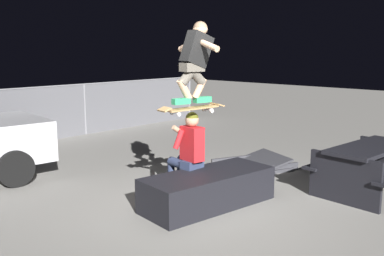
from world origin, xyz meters
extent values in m
plane|color=gray|center=(0.00, 0.00, 0.00)|extent=(40.00, 40.00, 0.00)
cube|color=black|center=(0.15, -0.10, 0.24)|extent=(2.05, 1.05, 0.49)
cube|color=#2D3856|center=(0.18, 0.24, 0.55)|extent=(0.32, 0.20, 0.12)
cube|color=red|center=(0.18, 0.24, 0.86)|extent=(0.25, 0.36, 0.50)
sphere|color=tan|center=(0.18, 0.24, 1.21)|extent=(0.20, 0.20, 0.20)
sphere|color=#565A19|center=(0.18, 0.24, 1.23)|extent=(0.19, 0.19, 0.19)
cylinder|color=red|center=(-0.01, 0.32, 0.93)|extent=(0.20, 0.11, 0.29)
cylinder|color=tan|center=(0.08, 0.41, 1.03)|extent=(0.24, 0.10, 0.19)
cylinder|color=red|center=(0.38, 0.27, 0.93)|extent=(0.20, 0.11, 0.29)
cylinder|color=tan|center=(0.32, 0.38, 1.03)|extent=(0.24, 0.10, 0.19)
cylinder|color=#2D3856|center=(0.12, 0.45, 0.53)|extent=(0.19, 0.42, 0.14)
cylinder|color=#2D3856|center=(0.14, 0.65, 0.26)|extent=(0.11, 0.11, 0.45)
cube|color=#2D9E66|center=(0.15, 0.70, 0.04)|extent=(0.14, 0.27, 0.08)
cylinder|color=#2D3856|center=(0.29, 0.42, 0.53)|extent=(0.19, 0.42, 0.14)
cylinder|color=#2D3856|center=(0.32, 0.62, 0.26)|extent=(0.11, 0.11, 0.45)
cube|color=#2D9E66|center=(0.33, 0.67, 0.04)|extent=(0.14, 0.27, 0.08)
cube|color=#AD8451|center=(0.04, 0.11, 1.40)|extent=(0.82, 0.36, 0.04)
cube|color=#AD8451|center=(0.48, 0.02, 1.42)|extent=(0.16, 0.22, 0.05)
cube|color=#AD8451|center=(-0.40, 0.20, 1.42)|extent=(0.16, 0.22, 0.06)
cube|color=#99999E|center=(0.31, 0.05, 1.38)|extent=(0.09, 0.17, 0.03)
cylinder|color=white|center=(0.33, 0.14, 1.35)|extent=(0.06, 0.04, 0.05)
cylinder|color=white|center=(0.30, -0.04, 1.35)|extent=(0.06, 0.04, 0.05)
cube|color=#99999E|center=(-0.23, 0.17, 1.38)|extent=(0.09, 0.17, 0.03)
cylinder|color=white|center=(-0.21, 0.26, 1.35)|extent=(0.06, 0.04, 0.05)
cylinder|color=white|center=(-0.25, 0.08, 1.35)|extent=(0.06, 0.04, 0.05)
cube|color=#2D9E66|center=(0.22, 0.07, 1.51)|extent=(0.28, 0.15, 0.08)
cube|color=#2D9E66|center=(-0.14, 0.15, 1.51)|extent=(0.28, 0.15, 0.08)
cylinder|color=tan|center=(0.16, 0.08, 1.67)|extent=(0.25, 0.15, 0.31)
cylinder|color=#5C574D|center=(0.09, 0.10, 1.87)|extent=(0.35, 0.20, 0.33)
cylinder|color=tan|center=(-0.08, 0.14, 1.67)|extent=(0.25, 0.15, 0.31)
cylinder|color=#5C574D|center=(-0.01, 0.12, 1.87)|extent=(0.35, 0.20, 0.33)
cube|color=#5C574D|center=(0.04, 0.11, 1.97)|extent=(0.34, 0.26, 0.12)
cube|color=black|center=(0.12, 0.09, 2.21)|extent=(0.49, 0.31, 0.52)
sphere|color=tan|center=(0.18, 0.08, 2.49)|extent=(0.20, 0.20, 0.20)
cylinder|color=tan|center=(0.18, 0.31, 2.27)|extent=(0.17, 0.45, 0.19)
cylinder|color=tan|center=(0.09, -0.13, 2.27)|extent=(0.17, 0.45, 0.19)
cube|color=#38383D|center=(2.26, 0.57, 0.03)|extent=(1.42, 1.36, 0.06)
cube|color=#38383D|center=(2.26, 0.57, 0.08)|extent=(1.38, 1.34, 0.31)
cube|color=#38383D|center=(2.26, 1.03, 0.07)|extent=(0.94, 0.44, 0.14)
cube|color=#38383D|center=(2.26, 0.12, 0.07)|extent=(0.94, 0.44, 0.14)
cube|color=black|center=(2.30, -1.56, 0.72)|extent=(1.75, 0.84, 0.06)
cube|color=black|center=(2.35, -1.01, 0.42)|extent=(1.71, 0.38, 0.04)
cube|color=black|center=(1.54, -1.49, 0.36)|extent=(0.15, 1.10, 0.72)
cylinder|color=slate|center=(2.00, 5.76, 0.66)|extent=(0.05, 0.05, 1.32)
cylinder|color=slate|center=(6.00, 5.76, 0.66)|extent=(0.05, 0.05, 1.32)
cylinder|color=slate|center=(0.00, 5.76, 1.32)|extent=(12.00, 0.04, 0.04)
cube|color=#59595E|center=(0.00, 5.76, 0.66)|extent=(12.00, 0.01, 1.32)
cylinder|color=black|center=(-1.32, 2.80, 0.30)|extent=(0.62, 0.29, 0.60)
camera|label=1|loc=(-4.39, -4.01, 2.21)|focal=40.87mm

